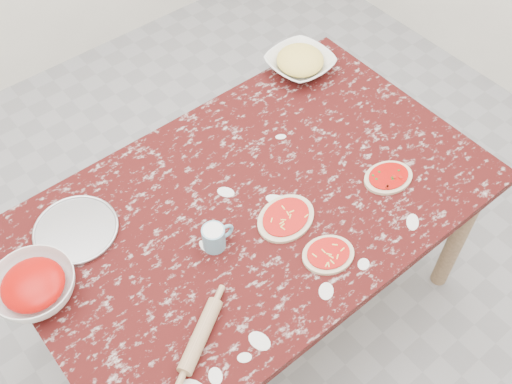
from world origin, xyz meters
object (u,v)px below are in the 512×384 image
(pizza_tray, at_px, (76,230))
(cheese_bowl, at_px, (300,64))
(sauce_bowl, at_px, (34,287))
(flour_mug, at_px, (215,237))
(worktable, at_px, (256,215))
(rolling_pin, at_px, (200,336))

(pizza_tray, xyz_separation_m, cheese_bowl, (1.10, 0.14, 0.03))
(sauce_bowl, distance_m, flour_mug, 0.56)
(worktable, distance_m, pizza_tray, 0.61)
(worktable, height_order, pizza_tray, pizza_tray)
(pizza_tray, bearing_deg, worktable, -27.24)
(sauce_bowl, relative_size, flour_mug, 2.29)
(cheese_bowl, height_order, rolling_pin, cheese_bowl)
(sauce_bowl, bearing_deg, rolling_pin, -55.42)
(sauce_bowl, height_order, flour_mug, flour_mug)
(sauce_bowl, xyz_separation_m, flour_mug, (0.53, -0.20, 0.01))
(worktable, relative_size, cheese_bowl, 6.24)
(flour_mug, height_order, rolling_pin, flour_mug)
(pizza_tray, xyz_separation_m, sauce_bowl, (-0.20, -0.13, 0.03))
(pizza_tray, distance_m, rolling_pin, 0.57)
(pizza_tray, bearing_deg, rolling_pin, -80.43)
(pizza_tray, height_order, rolling_pin, rolling_pin)
(sauce_bowl, bearing_deg, worktable, -11.02)
(pizza_tray, height_order, sauce_bowl, sauce_bowl)
(pizza_tray, bearing_deg, sauce_bowl, -146.98)
(pizza_tray, height_order, flour_mug, flour_mug)
(pizza_tray, relative_size, cheese_bowl, 1.06)
(sauce_bowl, bearing_deg, cheese_bowl, 11.63)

